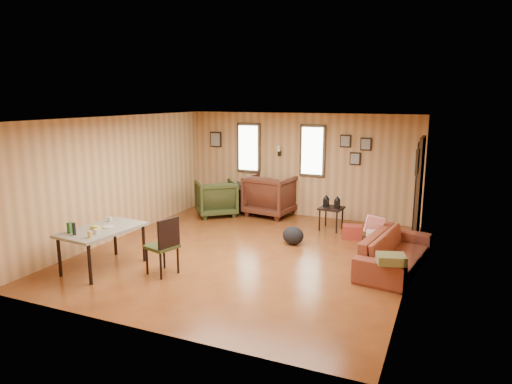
% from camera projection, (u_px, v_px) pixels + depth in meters
% --- Properties ---
extents(room, '(5.54, 6.04, 2.44)m').
position_uv_depth(room, '(262.00, 186.00, 8.12)').
color(room, brown).
rests_on(room, ground).
extents(sofa, '(0.86, 2.05, 0.78)m').
position_uv_depth(sofa, '(396.00, 246.00, 7.38)').
color(sofa, brown).
rests_on(sofa, ground).
extents(recliner_brown, '(1.16, 1.10, 1.07)m').
position_uv_depth(recliner_brown, '(271.00, 193.00, 10.75)').
color(recliner_brown, '#492216').
rests_on(recliner_brown, ground).
extents(recliner_green, '(1.21, 1.20, 0.91)m').
position_uv_depth(recliner_green, '(216.00, 196.00, 10.76)').
color(recliner_green, '#2E3618').
rests_on(recliner_green, ground).
extents(end_table, '(0.68, 0.63, 0.75)m').
position_uv_depth(end_table, '(243.00, 195.00, 11.05)').
color(end_table, black).
rests_on(end_table, ground).
extents(side_table, '(0.51, 0.51, 0.75)m').
position_uv_depth(side_table, '(331.00, 206.00, 9.56)').
color(side_table, black).
rests_on(side_table, ground).
extents(cooler, '(0.43, 0.34, 0.27)m').
position_uv_depth(cooler, '(352.00, 232.00, 9.01)').
color(cooler, maroon).
rests_on(cooler, ground).
extents(backpack, '(0.49, 0.43, 0.35)m').
position_uv_depth(backpack, '(293.00, 236.00, 8.64)').
color(backpack, black).
rests_on(backpack, ground).
extents(sofa_pillows, '(0.89, 1.72, 0.35)m').
position_uv_depth(sofa_pillows, '(383.00, 243.00, 7.17)').
color(sofa_pillows, brown).
rests_on(sofa_pillows, sofa).
extents(dining_table, '(0.93, 1.40, 0.87)m').
position_uv_depth(dining_table, '(102.00, 232.00, 7.34)').
color(dining_table, gray).
rests_on(dining_table, ground).
extents(dining_chair, '(0.52, 0.52, 0.93)m').
position_uv_depth(dining_chair, '(165.00, 243.00, 7.09)').
color(dining_chair, '#2E3618').
rests_on(dining_chair, ground).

